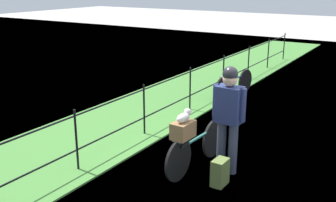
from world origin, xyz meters
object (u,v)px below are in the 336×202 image
(backpack_on_paving, at_px, (220,172))
(cyclist_person, at_px, (229,111))
(bicycle_parked, at_px, (234,84))
(wooden_crate, at_px, (183,130))
(bicycle_main, at_px, (196,148))
(terrier_dog, at_px, (184,117))
(mooring_bollard, at_px, (227,94))

(backpack_on_paving, bearing_deg, cyclist_person, 14.16)
(cyclist_person, bearing_deg, bicycle_parked, 21.70)
(wooden_crate, distance_m, cyclist_person, 0.75)
(bicycle_main, xyz_separation_m, terrier_dog, (-0.36, 0.02, 0.63))
(cyclist_person, distance_m, bicycle_parked, 4.34)
(wooden_crate, xyz_separation_m, mooring_bollard, (3.86, 1.00, -0.54))
(terrier_dog, xyz_separation_m, backpack_on_paving, (0.06, -0.58, -0.77))
(terrier_dog, distance_m, mooring_bollard, 4.04)
(cyclist_person, bearing_deg, terrier_dog, 136.86)
(cyclist_person, height_order, mooring_bollard, cyclist_person)
(terrier_dog, bearing_deg, cyclist_person, -43.14)
(bicycle_parked, bearing_deg, bicycle_main, -164.74)
(backpack_on_paving, xyz_separation_m, bicycle_parked, (4.43, 1.68, 0.13))
(bicycle_main, xyz_separation_m, bicycle_parked, (4.13, 1.13, -0.01))
(wooden_crate, height_order, backpack_on_paving, wooden_crate)
(cyclist_person, bearing_deg, mooring_bollard, 23.98)
(backpack_on_paving, distance_m, bicycle_parked, 4.74)
(mooring_bollard, relative_size, bicycle_parked, 0.27)
(terrier_dog, xyz_separation_m, bicycle_parked, (4.49, 1.11, -0.64))
(terrier_dog, xyz_separation_m, cyclist_person, (0.51, -0.48, 0.03))
(terrier_dog, height_order, bicycle_parked, terrier_dog)
(wooden_crate, bearing_deg, terrier_dog, -2.98)
(terrier_dog, relative_size, cyclist_person, 0.19)
(mooring_bollard, distance_m, bicycle_parked, 0.67)
(backpack_on_paving, height_order, bicycle_parked, bicycle_parked)
(terrier_dog, height_order, cyclist_person, cyclist_person)
(bicycle_main, relative_size, bicycle_parked, 1.01)
(bicycle_main, relative_size, terrier_dog, 5.35)
(wooden_crate, distance_m, terrier_dog, 0.20)
(bicycle_main, bearing_deg, wooden_crate, 177.02)
(cyclist_person, relative_size, bicycle_parked, 1.00)
(wooden_crate, bearing_deg, cyclist_person, -41.86)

